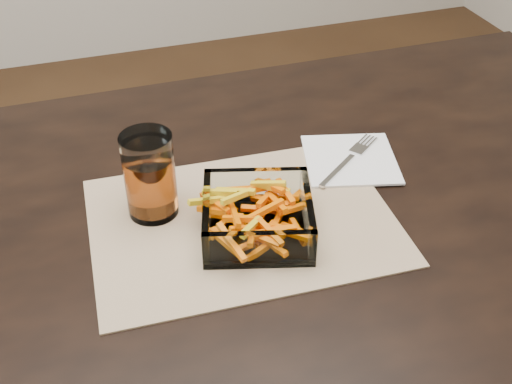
% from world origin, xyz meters
% --- Properties ---
extents(dining_table, '(1.60, 0.90, 0.75)m').
position_xyz_m(dining_table, '(0.00, 0.00, 0.66)').
color(dining_table, black).
rests_on(dining_table, ground).
extents(placemat, '(0.46, 0.35, 0.00)m').
position_xyz_m(placemat, '(-0.01, -0.02, 0.75)').
color(placemat, tan).
rests_on(placemat, dining_table).
extents(glass_bowl, '(0.19, 0.19, 0.06)m').
position_xyz_m(glass_bowl, '(-0.00, -0.06, 0.78)').
color(glass_bowl, white).
rests_on(glass_bowl, placemat).
extents(tumbler, '(0.08, 0.08, 0.13)m').
position_xyz_m(tumbler, '(-0.14, 0.04, 0.82)').
color(tumbler, white).
rests_on(tumbler, placemat).
extents(napkin, '(0.19, 0.19, 0.00)m').
position_xyz_m(napkin, '(0.21, 0.07, 0.76)').
color(napkin, white).
rests_on(napkin, placemat).
extents(fork, '(0.15, 0.12, 0.00)m').
position_xyz_m(fork, '(0.21, 0.07, 0.76)').
color(fork, silver).
rests_on(fork, napkin).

